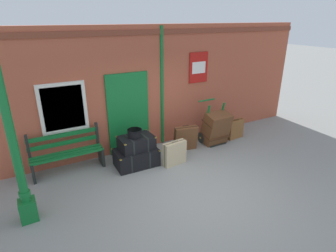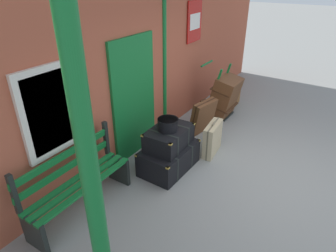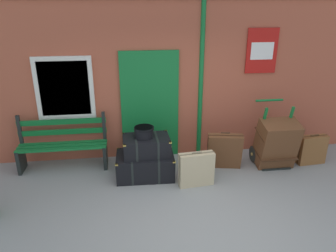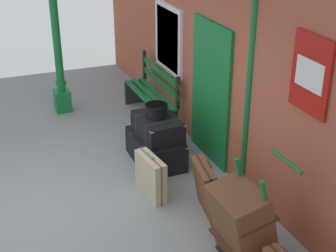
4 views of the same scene
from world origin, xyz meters
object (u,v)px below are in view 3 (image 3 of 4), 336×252
Objects in this scene: large_brown_trunk at (276,143)px; suitcase_caramel at (196,169)px; round_hatbox at (144,132)px; suitcase_slate at (224,151)px; steamer_trunk_base at (145,165)px; steamer_trunk_middle at (146,146)px; suitcase_oxblood at (312,150)px; platform_bench at (63,145)px; porters_trolley at (271,149)px.

large_brown_trunk reaches higher than suitcase_caramel.
round_hatbox is 1.57m from suitcase_slate.
suitcase_slate is (1.47, 0.10, 0.14)m from steamer_trunk_base.
steamer_trunk_middle is 1.36× the size of suitcase_oxblood.
platform_bench is at bearing 160.45° from round_hatbox.
suitcase_oxblood is at bearing -1.06° from suitcase_slate.
round_hatbox reaches higher than steamer_trunk_base.
porters_trolley is (2.43, 0.21, 0.06)m from steamer_trunk_base.
platform_bench reaches higher than steamer_trunk_base.
steamer_trunk_middle is at bearing -175.38° from porters_trolley.
porters_trolley is 1.64× the size of suitcase_slate.
suitcase_slate is at bearing 38.68° from suitcase_caramel.
platform_bench is at bearing 172.63° from large_brown_trunk.
suitcase_oxblood is (0.76, -0.14, 0.01)m from porters_trolley.
suitcase_slate reaches higher than steamer_trunk_base.
suitcase_oxblood is (4.67, -0.47, -0.16)m from platform_bench.
platform_bench reaches higher than suitcase_caramel.
suitcase_slate reaches higher than suitcase_oxblood.
steamer_trunk_base is at bearing -179.17° from large_brown_trunk.
suitcase_caramel is (0.84, -0.41, 0.08)m from steamer_trunk_base.
porters_trolley is at bearing 5.02° from steamer_trunk_base.
large_brown_trunk is (3.91, -0.51, 0.03)m from platform_bench.
steamer_trunk_base is 1.64× the size of suitcase_caramel.
platform_bench is 3.94m from large_brown_trunk.
platform_bench is at bearing 174.23° from suitcase_oxblood.
suitcase_slate is at bearing 3.93° from steamer_trunk_base.
porters_trolley is at bearing 90.00° from large_brown_trunk.
steamer_trunk_middle is 1.15× the size of suitcase_slate.
porters_trolley is at bearing -4.79° from platform_bench.
steamer_trunk_middle is 1.32× the size of suitcase_caramel.
suitcase_slate is 1.72m from suitcase_oxblood.
platform_bench reaches higher than suitcase_oxblood.
platform_bench is 4.71× the size of round_hatbox.
suitcase_slate is at bearing 178.94° from suitcase_oxblood.
porters_trolley reaches higher than suitcase_caramel.
porters_trolley is 0.97m from suitcase_slate.
large_brown_trunk is 1.53× the size of suitcase_caramel.
platform_bench is 2.51m from suitcase_caramel.
steamer_trunk_middle reaches higher than steamer_trunk_base.
round_hatbox is 1.10m from suitcase_caramel.
large_brown_trunk is at bearing -177.43° from suitcase_oxblood.
round_hatbox is at bearing -175.44° from porters_trolley.
steamer_trunk_middle is at bearing 151.97° from suitcase_caramel.
porters_trolley is (3.91, -0.33, -0.18)m from platform_bench.
platform_bench reaches higher than round_hatbox.
large_brown_trunk is (2.40, 0.02, -0.10)m from steamer_trunk_middle.
large_brown_trunk is at bearing 0.38° from round_hatbox.
platform_bench is at bearing 175.21° from porters_trolley.
steamer_trunk_middle reaches higher than suitcase_oxblood.
platform_bench is at bearing 157.69° from suitcase_caramel.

